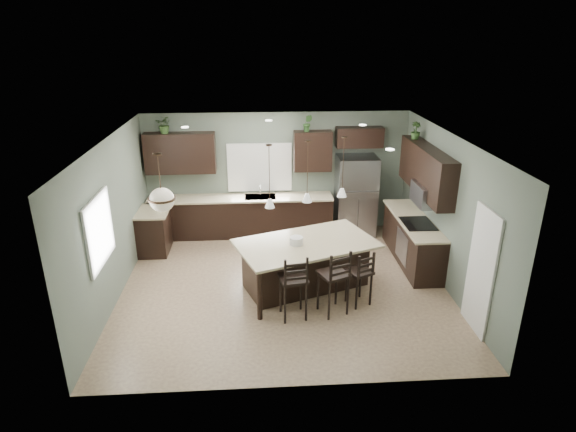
{
  "coord_description": "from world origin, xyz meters",
  "views": [
    {
      "loc": [
        -0.45,
        -7.96,
        4.55
      ],
      "look_at": [
        0.1,
        0.4,
        1.25
      ],
      "focal_mm": 30.0,
      "sensor_mm": 36.0,
      "label": 1
    }
  ],
  "objects_px": {
    "kitchen_island": "(306,265)",
    "bar_stool_left": "(293,286)",
    "serving_dish": "(296,241)",
    "plant_back_left": "(165,125)",
    "bar_stool_right": "(359,277)",
    "bar_stool_center": "(333,281)",
    "refrigerator": "(356,196)"
  },
  "relations": [
    {
      "from": "kitchen_island",
      "to": "bar_stool_right",
      "type": "height_order",
      "value": "bar_stool_right"
    },
    {
      "from": "serving_dish",
      "to": "bar_stool_right",
      "type": "bearing_deg",
      "value": -27.43
    },
    {
      "from": "refrigerator",
      "to": "plant_back_left",
      "type": "relative_size",
      "value": 4.81
    },
    {
      "from": "serving_dish",
      "to": "bar_stool_center",
      "type": "bearing_deg",
      "value": -54.92
    },
    {
      "from": "refrigerator",
      "to": "bar_stool_right",
      "type": "height_order",
      "value": "refrigerator"
    },
    {
      "from": "kitchen_island",
      "to": "plant_back_left",
      "type": "distance_m",
      "value": 4.42
    },
    {
      "from": "serving_dish",
      "to": "bar_stool_center",
      "type": "xyz_separation_m",
      "value": [
        0.56,
        -0.79,
        -0.4
      ]
    },
    {
      "from": "serving_dish",
      "to": "plant_back_left",
      "type": "xyz_separation_m",
      "value": [
        -2.64,
        2.72,
        1.6
      ]
    },
    {
      "from": "refrigerator",
      "to": "bar_stool_right",
      "type": "distance_m",
      "value": 3.18
    },
    {
      "from": "refrigerator",
      "to": "serving_dish",
      "type": "xyz_separation_m",
      "value": [
        -1.58,
        -2.56,
        0.07
      ]
    },
    {
      "from": "serving_dish",
      "to": "bar_stool_center",
      "type": "relative_size",
      "value": 0.2
    },
    {
      "from": "kitchen_island",
      "to": "bar_stool_left",
      "type": "bearing_deg",
      "value": -128.22
    },
    {
      "from": "bar_stool_center",
      "to": "plant_back_left",
      "type": "relative_size",
      "value": 3.11
    },
    {
      "from": "serving_dish",
      "to": "bar_stool_right",
      "type": "distance_m",
      "value": 1.28
    },
    {
      "from": "bar_stool_left",
      "to": "kitchen_island",
      "type": "bearing_deg",
      "value": 62.89
    },
    {
      "from": "serving_dish",
      "to": "bar_stool_left",
      "type": "relative_size",
      "value": 0.2
    },
    {
      "from": "kitchen_island",
      "to": "bar_stool_right",
      "type": "relative_size",
      "value": 2.38
    },
    {
      "from": "refrigerator",
      "to": "kitchen_island",
      "type": "relative_size",
      "value": 0.75
    },
    {
      "from": "kitchen_island",
      "to": "bar_stool_left",
      "type": "xyz_separation_m",
      "value": [
        -0.31,
        -0.95,
        0.13
      ]
    },
    {
      "from": "refrigerator",
      "to": "bar_stool_left",
      "type": "relative_size",
      "value": 1.57
    },
    {
      "from": "refrigerator",
      "to": "bar_stool_right",
      "type": "bearing_deg",
      "value": -99.75
    },
    {
      "from": "plant_back_left",
      "to": "bar_stool_center",
      "type": "bearing_deg",
      "value": -47.7
    },
    {
      "from": "serving_dish",
      "to": "bar_stool_left",
      "type": "xyz_separation_m",
      "value": [
        -0.12,
        -0.88,
        -0.41
      ]
    },
    {
      "from": "bar_stool_center",
      "to": "bar_stool_right",
      "type": "xyz_separation_m",
      "value": [
        0.49,
        0.25,
        -0.08
      ]
    },
    {
      "from": "serving_dish",
      "to": "refrigerator",
      "type": "bearing_deg",
      "value": 58.28
    },
    {
      "from": "kitchen_island",
      "to": "bar_stool_right",
      "type": "xyz_separation_m",
      "value": [
        0.86,
        -0.61,
        0.05
      ]
    },
    {
      "from": "bar_stool_center",
      "to": "bar_stool_right",
      "type": "distance_m",
      "value": 0.56
    },
    {
      "from": "bar_stool_center",
      "to": "plant_back_left",
      "type": "distance_m",
      "value": 5.15
    },
    {
      "from": "bar_stool_left",
      "to": "bar_stool_right",
      "type": "relative_size",
      "value": 1.14
    },
    {
      "from": "kitchen_island",
      "to": "plant_back_left",
      "type": "height_order",
      "value": "plant_back_left"
    },
    {
      "from": "bar_stool_right",
      "to": "plant_back_left",
      "type": "bearing_deg",
      "value": 113.62
    },
    {
      "from": "bar_stool_left",
      "to": "bar_stool_center",
      "type": "relative_size",
      "value": 0.98
    }
  ]
}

